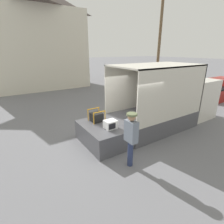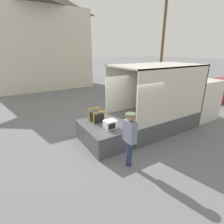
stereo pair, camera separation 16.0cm
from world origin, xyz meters
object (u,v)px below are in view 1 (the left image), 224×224
at_px(portable_generator, 97,117).
at_px(pickup_truck_red, 220,90).
at_px(box_truck, 173,105).
at_px(microwave, 110,124).
at_px(worker_person, 131,134).
at_px(utility_pole, 160,36).

bearing_deg(portable_generator, pickup_truck_red, 3.89).
xyz_separation_m(box_truck, microwave, (-4.16, -0.42, 0.04)).
bearing_deg(microwave, box_truck, 5.73).
height_order(portable_generator, worker_person, worker_person).
bearing_deg(worker_person, microwave, 85.53).
bearing_deg(utility_pole, microwave, -144.04).
relative_size(microwave, pickup_truck_red, 0.09).
xyz_separation_m(worker_person, utility_pole, (10.77, 9.09, 3.76)).
relative_size(box_truck, worker_person, 3.26).
xyz_separation_m(box_truck, worker_person, (-4.27, -1.77, 0.22)).
bearing_deg(portable_generator, utility_pole, 32.42).
height_order(box_truck, pickup_truck_red, box_truck).
distance_m(portable_generator, worker_person, 2.27).
height_order(box_truck, microwave, box_truck).
distance_m(portable_generator, pickup_truck_red, 11.72).
relative_size(portable_generator, worker_person, 0.30).
bearing_deg(utility_pole, worker_person, -139.83).
bearing_deg(utility_pole, box_truck, -131.61).
distance_m(microwave, worker_person, 1.37).
xyz_separation_m(portable_generator, utility_pole, (10.75, 6.83, 3.91)).
distance_m(box_truck, worker_person, 4.63).
height_order(pickup_truck_red, utility_pole, utility_pole).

